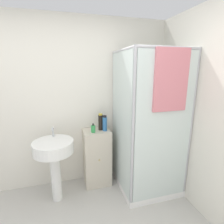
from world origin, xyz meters
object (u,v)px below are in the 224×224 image
at_px(sink, 54,154).
at_px(soap_dispenser, 93,129).
at_px(shampoo_bottle_tall_black, 101,122).
at_px(shampoo_bottle_blue, 105,123).

relative_size(sink, soap_dispenser, 7.33).
xyz_separation_m(shampoo_bottle_tall_black, shampoo_bottle_blue, (0.05, -0.06, -0.01)).
bearing_deg(soap_dispenser, shampoo_bottle_tall_black, 31.06).
distance_m(sink, soap_dispenser, 0.62).
bearing_deg(sink, shampoo_bottle_blue, 13.25).
distance_m(soap_dispenser, shampoo_bottle_blue, 0.19).
relative_size(soap_dispenser, shampoo_bottle_tall_black, 0.54).
bearing_deg(shampoo_bottle_tall_black, soap_dispenser, -148.94).
bearing_deg(sink, shampoo_bottle_tall_black, 18.48).
bearing_deg(sink, soap_dispenser, 15.23).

